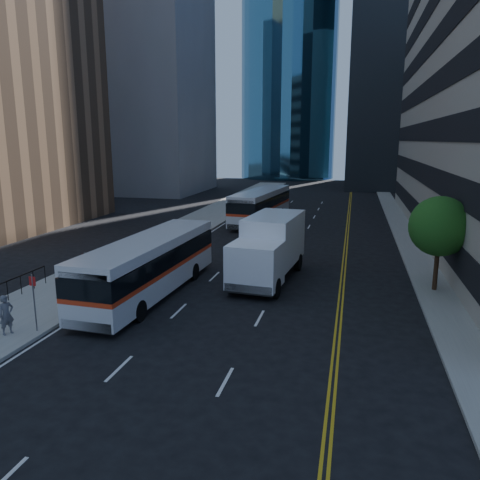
% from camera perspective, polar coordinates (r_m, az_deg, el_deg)
% --- Properties ---
extents(ground, '(160.00, 160.00, 0.00)m').
position_cam_1_polar(ground, '(20.37, -0.14, -11.41)').
color(ground, black).
rests_on(ground, ground).
extents(sidewalk_west, '(5.00, 90.00, 0.15)m').
position_cam_1_polar(sidewalk_west, '(46.36, -5.39, 2.07)').
color(sidewalk_west, gray).
rests_on(sidewalk_west, ground).
extents(sidewalk_east, '(2.00, 90.00, 0.15)m').
position_cam_1_polar(sidewalk_east, '(44.11, 19.33, 0.91)').
color(sidewalk_east, gray).
rests_on(sidewalk_east, ground).
extents(office_tower_north, '(30.00, 28.00, 60.00)m').
position_cam_1_polar(office_tower_north, '(93.73, 23.85, 24.66)').
color(office_tower_north, gray).
rests_on(office_tower_north, ground).
extents(midrise_west, '(18.00, 18.00, 35.00)m').
position_cam_1_polar(midrise_west, '(77.84, -11.73, 18.80)').
color(midrise_west, gray).
rests_on(midrise_west, ground).
extents(street_tree, '(3.20, 3.20, 5.10)m').
position_cam_1_polar(street_tree, '(26.90, 23.18, 1.53)').
color(street_tree, '#332114').
rests_on(street_tree, sidewalk_east).
extents(bus_front, '(3.11, 12.06, 3.09)m').
position_cam_1_polar(bus_front, '(25.21, -10.86, -2.91)').
color(bus_front, silver).
rests_on(bus_front, ground).
extents(bus_rear, '(3.96, 12.73, 3.23)m').
position_cam_1_polar(bus_rear, '(46.82, 2.58, 4.30)').
color(bus_rear, silver).
rests_on(bus_rear, ground).
extents(box_truck, '(3.38, 8.01, 3.73)m').
position_cam_1_polar(box_truck, '(27.39, 3.59, -0.91)').
color(box_truck, white).
rests_on(box_truck, ground).
extents(pedestrian, '(0.61, 0.73, 1.69)m').
position_cam_1_polar(pedestrian, '(21.99, -26.60, -8.15)').
color(pedestrian, '#53545B').
rests_on(pedestrian, sidewalk_west).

